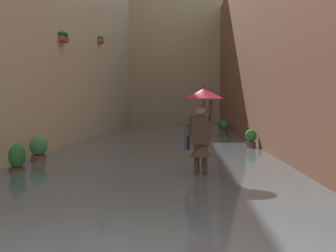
# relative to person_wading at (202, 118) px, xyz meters

# --- Properties ---
(ground_plane) EXTENTS (74.87, 74.87, 0.00)m
(ground_plane) POSITION_rel_person_wading_xyz_m (1.25, -8.87, -1.42)
(ground_plane) COLOR slate
(flood_water) EXTENTS (7.81, 35.95, 0.18)m
(flood_water) POSITION_rel_person_wading_xyz_m (1.25, -8.87, -1.33)
(flood_water) COLOR #515B60
(flood_water) RESTS_ON ground_plane
(building_facade_left) EXTENTS (2.04, 33.95, 9.03)m
(building_facade_left) POSITION_rel_person_wading_xyz_m (-3.16, -8.86, 3.09)
(building_facade_left) COLOR brown
(building_facade_left) RESTS_ON ground_plane
(building_facade_far) EXTENTS (10.61, 1.80, 12.81)m
(building_facade_far) POSITION_rel_person_wading_xyz_m (1.25, -24.74, 4.99)
(building_facade_far) COLOR tan
(building_facade_far) RESTS_ON ground_plane
(person_wading) EXTENTS (0.89, 0.89, 2.13)m
(person_wading) POSITION_rel_person_wading_xyz_m (0.00, 0.00, 0.00)
(person_wading) COLOR #4C4233
(person_wading) RESTS_ON ground_plane
(potted_plant_mid_right) EXTENTS (0.39, 0.39, 0.82)m
(potted_plant_mid_right) POSITION_rel_person_wading_xyz_m (4.22, -0.21, -1.00)
(potted_plant_mid_right) COLOR brown
(potted_plant_mid_right) RESTS_ON ground_plane
(potted_plant_far_right) EXTENTS (0.47, 0.47, 0.87)m
(potted_plant_far_right) POSITION_rel_person_wading_xyz_m (4.32, -1.96, -0.95)
(potted_plant_far_right) COLOR brown
(potted_plant_far_right) RESTS_ON ground_plane
(potted_plant_near_left) EXTENTS (0.62, 0.62, 0.83)m
(potted_plant_near_left) POSITION_rel_person_wading_xyz_m (-1.81, -15.98, -0.94)
(potted_plant_near_left) COLOR brown
(potted_plant_near_left) RESTS_ON ground_plane
(potted_plant_far_left) EXTENTS (0.42, 0.42, 0.81)m
(potted_plant_far_left) POSITION_rel_person_wading_xyz_m (-2.00, -6.21, -0.98)
(potted_plant_far_left) COLOR brown
(potted_plant_far_left) RESTS_ON ground_plane
(potted_plant_mid_left) EXTENTS (0.44, 0.44, 0.75)m
(potted_plant_mid_left) POSITION_rel_person_wading_xyz_m (-1.80, -14.50, -0.99)
(potted_plant_mid_left) COLOR brown
(potted_plant_mid_left) RESTS_ON ground_plane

